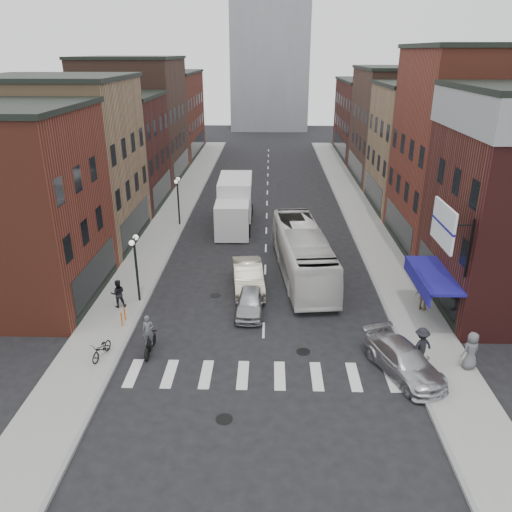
{
  "coord_description": "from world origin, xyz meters",
  "views": [
    {
      "loc": [
        0.25,
        -22.13,
        13.85
      ],
      "look_at": [
        -0.55,
        6.29,
        2.11
      ],
      "focal_mm": 35.0,
      "sensor_mm": 36.0,
      "label": 1
    }
  ],
  "objects_px": {
    "box_truck": "(235,204)",
    "curb_car": "(404,361)",
    "streetlamp_near": "(135,257)",
    "ped_right_a": "(421,346)",
    "sedan_left_far": "(248,277)",
    "transit_bus": "(303,253)",
    "streetlamp_far": "(178,193)",
    "bike_rack": "(123,317)",
    "motorcycle_rider": "(149,336)",
    "ped_left_solo": "(118,293)",
    "ped_right_c": "(471,351)",
    "ped_right_b": "(424,297)",
    "billboard_sign": "(445,226)",
    "sedan_left_near": "(250,302)",
    "parked_bicycle": "(102,349)"
  },
  "relations": [
    {
      "from": "box_truck",
      "to": "curb_car",
      "type": "distance_m",
      "value": 22.75
    },
    {
      "from": "streetlamp_near",
      "to": "ped_right_a",
      "type": "height_order",
      "value": "streetlamp_near"
    },
    {
      "from": "curb_car",
      "to": "sedan_left_far",
      "type": "bearing_deg",
      "value": 109.37
    },
    {
      "from": "streetlamp_near",
      "to": "transit_bus",
      "type": "distance_m",
      "value": 10.76
    },
    {
      "from": "streetlamp_far",
      "to": "transit_bus",
      "type": "distance_m",
      "value": 13.99
    },
    {
      "from": "bike_rack",
      "to": "curb_car",
      "type": "relative_size",
      "value": 0.17
    },
    {
      "from": "streetlamp_far",
      "to": "sedan_left_far",
      "type": "bearing_deg",
      "value": -62.09
    },
    {
      "from": "motorcycle_rider",
      "to": "sedan_left_far",
      "type": "height_order",
      "value": "motorcycle_rider"
    },
    {
      "from": "box_truck",
      "to": "ped_left_solo",
      "type": "relative_size",
      "value": 5.38
    },
    {
      "from": "streetlamp_far",
      "to": "ped_left_solo",
      "type": "height_order",
      "value": "streetlamp_far"
    },
    {
      "from": "box_truck",
      "to": "motorcycle_rider",
      "type": "xyz_separation_m",
      "value": [
        -2.9,
        -19.39,
        -0.97
      ]
    },
    {
      "from": "streetlamp_near",
      "to": "ped_right_c",
      "type": "bearing_deg",
      "value": -20.41
    },
    {
      "from": "ped_right_b",
      "to": "ped_right_c",
      "type": "xyz_separation_m",
      "value": [
        0.57,
        -5.59,
        0.1
      ]
    },
    {
      "from": "box_truck",
      "to": "ped_right_a",
      "type": "bearing_deg",
      "value": -64.65
    },
    {
      "from": "sedan_left_far",
      "to": "ped_right_a",
      "type": "height_order",
      "value": "ped_right_a"
    },
    {
      "from": "billboard_sign",
      "to": "sedan_left_near",
      "type": "distance_m",
      "value": 11.14
    },
    {
      "from": "billboard_sign",
      "to": "streetlamp_near",
      "type": "distance_m",
      "value": 16.68
    },
    {
      "from": "motorcycle_rider",
      "to": "ped_right_b",
      "type": "xyz_separation_m",
      "value": [
        14.62,
        4.54,
        0.03
      ]
    },
    {
      "from": "ped_left_solo",
      "to": "ped_right_c",
      "type": "height_order",
      "value": "ped_right_c"
    },
    {
      "from": "billboard_sign",
      "to": "streetlamp_near",
      "type": "relative_size",
      "value": 0.9
    },
    {
      "from": "bike_rack",
      "to": "parked_bicycle",
      "type": "xyz_separation_m",
      "value": [
        -0.14,
        -3.24,
        0.04
      ]
    },
    {
      "from": "streetlamp_near",
      "to": "ped_right_b",
      "type": "bearing_deg",
      "value": -2.55
    },
    {
      "from": "sedan_left_far",
      "to": "ped_right_c",
      "type": "distance_m",
      "value": 13.51
    },
    {
      "from": "streetlamp_near",
      "to": "bike_rack",
      "type": "xyz_separation_m",
      "value": [
        -0.2,
        -2.7,
        -2.36
      ]
    },
    {
      "from": "streetlamp_near",
      "to": "sedan_left_near",
      "type": "bearing_deg",
      "value": -8.62
    },
    {
      "from": "billboard_sign",
      "to": "ped_left_solo",
      "type": "bearing_deg",
      "value": 171.03
    },
    {
      "from": "billboard_sign",
      "to": "bike_rack",
      "type": "relative_size",
      "value": 4.62
    },
    {
      "from": "sedan_left_far",
      "to": "box_truck",
      "type": "bearing_deg",
      "value": 91.4
    },
    {
      "from": "bike_rack",
      "to": "ped_right_c",
      "type": "xyz_separation_m",
      "value": [
        17.2,
        -3.63,
        0.53
      ]
    },
    {
      "from": "transit_bus",
      "to": "curb_car",
      "type": "relative_size",
      "value": 2.41
    },
    {
      "from": "motorcycle_rider",
      "to": "ped_right_a",
      "type": "height_order",
      "value": "motorcycle_rider"
    },
    {
      "from": "streetlamp_far",
      "to": "box_truck",
      "type": "xyz_separation_m",
      "value": [
        4.71,
        0.13,
        -0.99
      ]
    },
    {
      "from": "sedan_left_far",
      "to": "ped_right_b",
      "type": "distance_m",
      "value": 10.44
    },
    {
      "from": "streetlamp_near",
      "to": "parked_bicycle",
      "type": "height_order",
      "value": "streetlamp_near"
    },
    {
      "from": "transit_bus",
      "to": "sedan_left_far",
      "type": "distance_m",
      "value": 4.16
    },
    {
      "from": "ped_right_c",
      "to": "billboard_sign",
      "type": "bearing_deg",
      "value": -90.99
    },
    {
      "from": "curb_car",
      "to": "ped_right_c",
      "type": "bearing_deg",
      "value": -15.75
    },
    {
      "from": "transit_bus",
      "to": "parked_bicycle",
      "type": "distance_m",
      "value": 14.36
    },
    {
      "from": "billboard_sign",
      "to": "box_truck",
      "type": "relative_size",
      "value": 0.41
    },
    {
      "from": "motorcycle_rider",
      "to": "transit_bus",
      "type": "xyz_separation_m",
      "value": [
        8.02,
        9.41,
        0.64
      ]
    },
    {
      "from": "ped_right_a",
      "to": "ped_right_b",
      "type": "distance_m",
      "value": 5.51
    },
    {
      "from": "motorcycle_rider",
      "to": "transit_bus",
      "type": "bearing_deg",
      "value": 43.04
    },
    {
      "from": "streetlamp_far",
      "to": "ped_left_solo",
      "type": "relative_size",
      "value": 2.46
    },
    {
      "from": "motorcycle_rider",
      "to": "box_truck",
      "type": "bearing_deg",
      "value": 75.01
    },
    {
      "from": "ped_right_a",
      "to": "parked_bicycle",
      "type": "bearing_deg",
      "value": -22.41
    },
    {
      "from": "streetlamp_far",
      "to": "ped_right_a",
      "type": "height_order",
      "value": "streetlamp_far"
    },
    {
      "from": "box_truck",
      "to": "sedan_left_near",
      "type": "height_order",
      "value": "box_truck"
    },
    {
      "from": "streetlamp_far",
      "to": "motorcycle_rider",
      "type": "distance_m",
      "value": 19.45
    },
    {
      "from": "streetlamp_far",
      "to": "curb_car",
      "type": "bearing_deg",
      "value": -56.05
    },
    {
      "from": "billboard_sign",
      "to": "ped_right_b",
      "type": "height_order",
      "value": "billboard_sign"
    }
  ]
}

